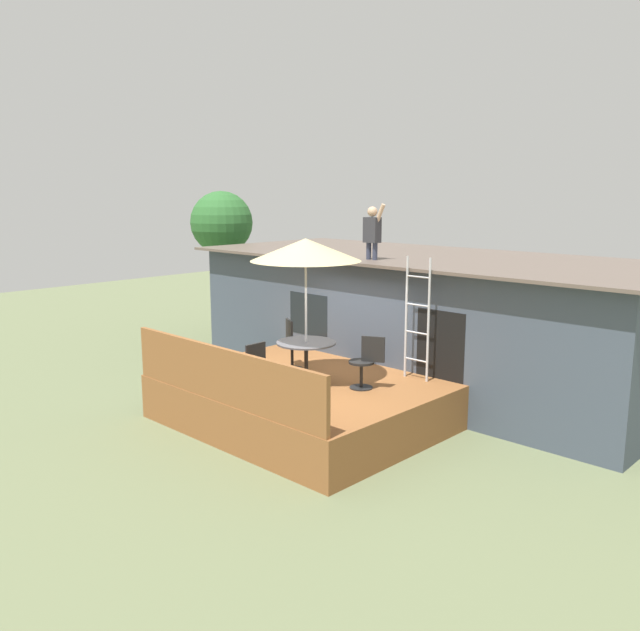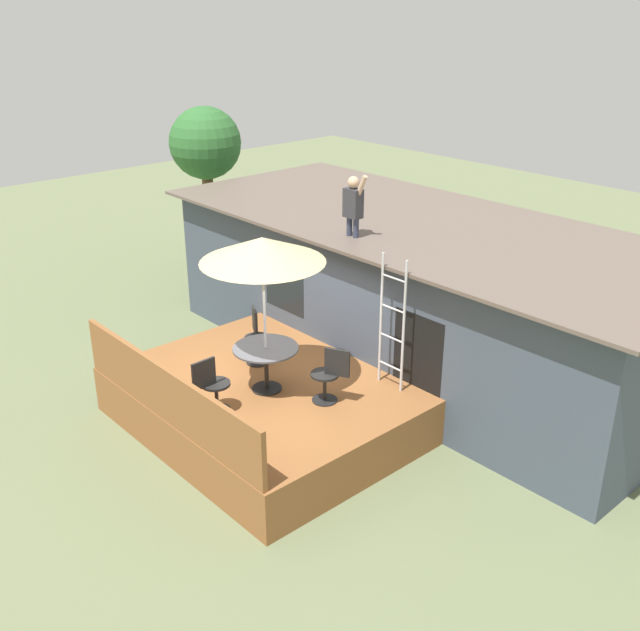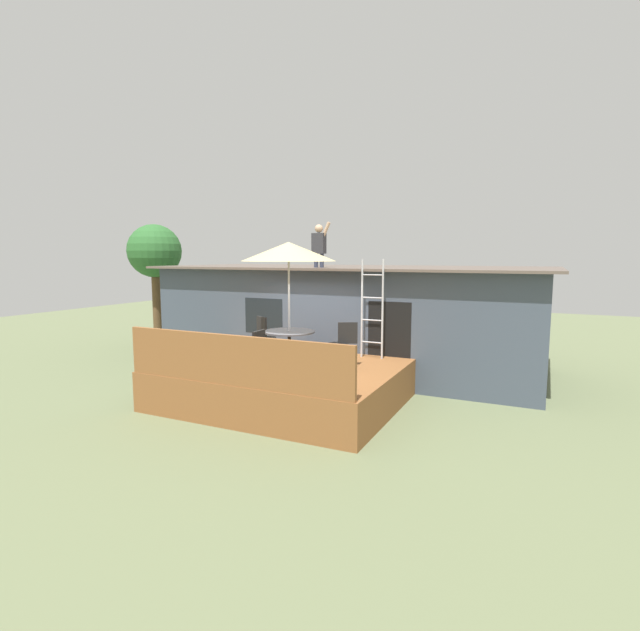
{
  "view_description": "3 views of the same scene",
  "coord_description": "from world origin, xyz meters",
  "px_view_note": "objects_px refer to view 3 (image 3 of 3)",
  "views": [
    {
      "loc": [
        8.04,
        -8.08,
        4.11
      ],
      "look_at": [
        -0.1,
        0.42,
        1.88
      ],
      "focal_mm": 36.71,
      "sensor_mm": 36.0,
      "label": 1
    },
    {
      "loc": [
        8.45,
        -6.54,
        6.56
      ],
      "look_at": [
        0.37,
        0.75,
        1.85
      ],
      "focal_mm": 41.24,
      "sensor_mm": 36.0,
      "label": 2
    },
    {
      "loc": [
        4.89,
        -8.65,
        3.06
      ],
      "look_at": [
        0.4,
        0.8,
        1.76
      ],
      "focal_mm": 26.8,
      "sensor_mm": 36.0,
      "label": 3
    }
  ],
  "objects_px": {
    "step_ladder": "(372,309)",
    "patio_chair_left": "(265,338)",
    "patio_umbrella": "(289,252)",
    "backyard_tree": "(155,253)",
    "person_figure": "(319,243)",
    "patio_chair_right": "(341,345)",
    "patio_chair_near": "(263,354)",
    "patio_table": "(289,339)"
  },
  "relations": [
    {
      "from": "step_ladder",
      "to": "patio_chair_left",
      "type": "height_order",
      "value": "step_ladder"
    },
    {
      "from": "patio_umbrella",
      "to": "backyard_tree",
      "type": "distance_m",
      "value": 8.5
    },
    {
      "from": "person_figure",
      "to": "backyard_tree",
      "type": "relative_size",
      "value": 0.27
    },
    {
      "from": "backyard_tree",
      "to": "patio_chair_right",
      "type": "bearing_deg",
      "value": -22.79
    },
    {
      "from": "patio_chair_near",
      "to": "patio_chair_left",
      "type": "bearing_deg",
      "value": 29.82
    },
    {
      "from": "patio_chair_left",
      "to": "patio_chair_right",
      "type": "relative_size",
      "value": 1.0
    },
    {
      "from": "person_figure",
      "to": "patio_chair_right",
      "type": "distance_m",
      "value": 3.11
    },
    {
      "from": "step_ladder",
      "to": "backyard_tree",
      "type": "distance_m",
      "value": 9.15
    },
    {
      "from": "patio_chair_left",
      "to": "backyard_tree",
      "type": "bearing_deg",
      "value": -179.09
    },
    {
      "from": "step_ladder",
      "to": "backyard_tree",
      "type": "bearing_deg",
      "value": 164.21
    },
    {
      "from": "patio_umbrella",
      "to": "backyard_tree",
      "type": "relative_size",
      "value": 0.61
    },
    {
      "from": "patio_chair_right",
      "to": "person_figure",
      "type": "bearing_deg",
      "value": -79.46
    },
    {
      "from": "patio_umbrella",
      "to": "backyard_tree",
      "type": "height_order",
      "value": "backyard_tree"
    },
    {
      "from": "patio_table",
      "to": "person_figure",
      "type": "height_order",
      "value": "person_figure"
    },
    {
      "from": "patio_chair_left",
      "to": "patio_chair_right",
      "type": "xyz_separation_m",
      "value": [
        1.86,
        -0.03,
        0.0
      ]
    },
    {
      "from": "patio_table",
      "to": "patio_chair_left",
      "type": "bearing_deg",
      "value": 150.95
    },
    {
      "from": "person_figure",
      "to": "backyard_tree",
      "type": "bearing_deg",
      "value": 166.22
    },
    {
      "from": "person_figure",
      "to": "patio_chair_near",
      "type": "xyz_separation_m",
      "value": [
        0.43,
        -3.33,
        -2.13
      ]
    },
    {
      "from": "patio_chair_right",
      "to": "patio_chair_near",
      "type": "bearing_deg",
      "value": 31.95
    },
    {
      "from": "patio_umbrella",
      "to": "person_figure",
      "type": "relative_size",
      "value": 2.29
    },
    {
      "from": "patio_chair_near",
      "to": "backyard_tree",
      "type": "distance_m",
      "value": 9.26
    },
    {
      "from": "patio_umbrella",
      "to": "patio_chair_left",
      "type": "xyz_separation_m",
      "value": [
        -0.91,
        0.5,
        -1.89
      ]
    },
    {
      "from": "patio_umbrella",
      "to": "patio_chair_right",
      "type": "relative_size",
      "value": 2.76
    },
    {
      "from": "patio_chair_left",
      "to": "patio_chair_near",
      "type": "distance_m",
      "value": 1.81
    },
    {
      "from": "patio_umbrella",
      "to": "patio_chair_near",
      "type": "bearing_deg",
      "value": -88.86
    },
    {
      "from": "patio_umbrella",
      "to": "patio_chair_near",
      "type": "height_order",
      "value": "patio_umbrella"
    },
    {
      "from": "patio_table",
      "to": "backyard_tree",
      "type": "height_order",
      "value": "backyard_tree"
    },
    {
      "from": "step_ladder",
      "to": "patio_umbrella",
      "type": "bearing_deg",
      "value": -128.35
    },
    {
      "from": "patio_chair_right",
      "to": "backyard_tree",
      "type": "height_order",
      "value": "backyard_tree"
    },
    {
      "from": "patio_table",
      "to": "patio_chair_right",
      "type": "xyz_separation_m",
      "value": [
        0.95,
        0.48,
        -0.13
      ]
    },
    {
      "from": "backyard_tree",
      "to": "patio_chair_near",
      "type": "bearing_deg",
      "value": -34.02
    },
    {
      "from": "person_figure",
      "to": "backyard_tree",
      "type": "height_order",
      "value": "backyard_tree"
    },
    {
      "from": "backyard_tree",
      "to": "person_figure",
      "type": "bearing_deg",
      "value": -13.78
    },
    {
      "from": "step_ladder",
      "to": "patio_chair_left",
      "type": "distance_m",
      "value": 2.47
    },
    {
      "from": "patio_umbrella",
      "to": "patio_chair_left",
      "type": "bearing_deg",
      "value": 150.95
    },
    {
      "from": "step_ladder",
      "to": "patio_chair_right",
      "type": "height_order",
      "value": "step_ladder"
    },
    {
      "from": "patio_chair_left",
      "to": "patio_chair_right",
      "type": "height_order",
      "value": "same"
    },
    {
      "from": "patio_table",
      "to": "step_ladder",
      "type": "xyz_separation_m",
      "value": [
        1.23,
        1.56,
        0.51
      ]
    },
    {
      "from": "step_ladder",
      "to": "patio_chair_right",
      "type": "relative_size",
      "value": 2.39
    },
    {
      "from": "patio_chair_right",
      "to": "backyard_tree",
      "type": "xyz_separation_m",
      "value": [
        -8.44,
        3.55,
        1.91
      ]
    },
    {
      "from": "patio_table",
      "to": "backyard_tree",
      "type": "distance_m",
      "value": 8.68
    },
    {
      "from": "patio_umbrella",
      "to": "backyard_tree",
      "type": "bearing_deg",
      "value": 151.75
    }
  ]
}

